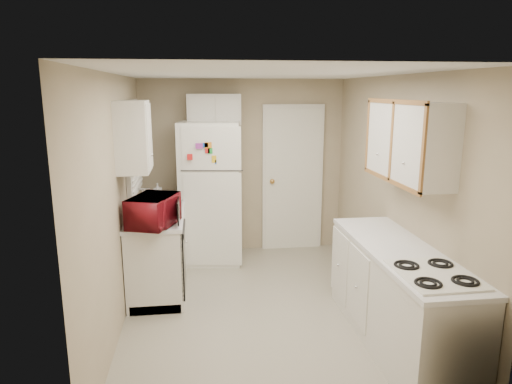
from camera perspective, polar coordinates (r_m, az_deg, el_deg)
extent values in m
plane|color=#B7B09D|center=(4.95, 0.77, -14.40)|extent=(3.80, 3.80, 0.00)
plane|color=white|center=(4.41, 0.87, 14.60)|extent=(3.80, 3.80, 0.00)
plane|color=tan|center=(4.55, -16.91, -1.24)|extent=(3.80, 3.80, 0.00)
plane|color=tan|center=(4.93, 17.16, -0.23)|extent=(3.80, 3.80, 0.00)
plane|color=tan|center=(6.38, -1.63, 3.16)|extent=(2.80, 2.80, 0.00)
plane|color=tan|center=(2.75, 6.57, -9.84)|extent=(2.80, 2.80, 0.00)
cube|color=silver|center=(5.58, -11.89, -6.46)|extent=(0.60, 1.80, 0.90)
cube|color=black|center=(4.99, -9.06, -8.19)|extent=(0.03, 0.58, 0.72)
cube|color=gray|center=(5.61, -11.97, -1.99)|extent=(0.54, 0.74, 0.16)
imported|color=maroon|center=(4.72, -12.68, -2.39)|extent=(0.63, 0.48, 0.37)
imported|color=white|center=(5.99, -12.20, 0.31)|extent=(0.11, 0.11, 0.18)
cube|color=silver|center=(5.50, -15.03, 5.42)|extent=(0.10, 0.98, 1.08)
cube|color=silver|center=(4.65, -15.12, 6.66)|extent=(0.30, 0.45, 0.70)
cube|color=white|center=(6.07, -5.59, 0.01)|extent=(0.86, 0.84, 1.86)
cube|color=silver|center=(6.12, -5.32, 10.24)|extent=(0.70, 0.30, 0.40)
cube|color=white|center=(6.48, 4.59, 1.65)|extent=(0.86, 0.06, 2.08)
cube|color=silver|center=(4.35, 17.23, -12.39)|extent=(0.60, 2.00, 0.90)
cube|color=white|center=(3.91, 20.79, -16.56)|extent=(0.54, 0.66, 0.79)
cube|color=silver|center=(4.32, 18.58, 6.02)|extent=(0.30, 1.20, 0.70)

